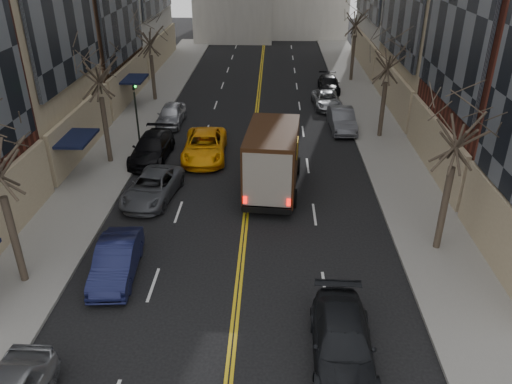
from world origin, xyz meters
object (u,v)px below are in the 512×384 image
pedestrian (247,167)px  ups_truck (273,159)px  observer_sedan (342,342)px  taxi (205,146)px

pedestrian → ups_truck: bearing=-139.0°
ups_truck → pedestrian: bearing=142.9°
observer_sedan → pedestrian: (-3.87, 13.73, 0.03)m
ups_truck → pedestrian: ups_truck is taller
taxi → pedestrian: bearing=-50.0°
observer_sedan → taxi: size_ratio=0.90×
ups_truck → taxi: ups_truck is taller
taxi → observer_sedan: bearing=-71.0°
ups_truck → observer_sedan: bearing=-74.3°
ups_truck → pedestrian: 2.30m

